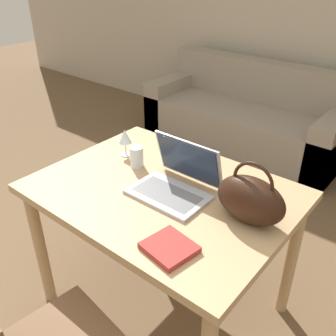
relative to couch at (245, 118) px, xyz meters
name	(u,v)px	position (x,y,z in m)	size (l,w,h in m)	color
dining_table	(163,205)	(0.67, -2.07, 0.39)	(1.18, 0.89, 0.78)	tan
couch	(245,118)	(0.00, 0.00, 0.00)	(1.95, 0.77, 0.82)	gray
laptop	(178,178)	(0.73, -2.04, 0.55)	(0.35, 0.30, 0.23)	#ADADB2
drinking_glass	(137,157)	(0.44, -2.00, 0.54)	(0.07, 0.07, 0.11)	silver
wine_glass	(125,137)	(0.31, -1.94, 0.59)	(0.07, 0.07, 0.15)	silver
handbag	(251,199)	(1.10, -2.03, 0.59)	(0.29, 0.16, 0.27)	black
book	(169,248)	(0.96, -2.38, 0.50)	(0.20, 0.19, 0.02)	maroon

